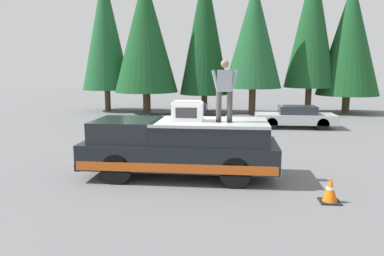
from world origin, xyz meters
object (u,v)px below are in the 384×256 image
at_px(compressor_unit, 188,111).
at_px(parked_car_silver, 295,117).
at_px(person_on_truck_bed, 224,89).
at_px(traffic_cone, 330,190).
at_px(pickup_truck, 180,147).
at_px(parked_car_black, 189,114).

distance_m(compressor_unit, parked_car_silver, 10.63).
height_order(person_on_truck_bed, traffic_cone, person_on_truck_bed).
relative_size(pickup_truck, parked_car_silver, 1.35).
bearing_deg(pickup_truck, person_on_truck_bed, -98.48).
height_order(parked_car_silver, parked_car_black, same).
xyz_separation_m(pickup_truck, parked_car_silver, (9.44, -4.78, -0.29)).
bearing_deg(person_on_truck_bed, parked_car_black, 12.24).
xyz_separation_m(compressor_unit, parked_car_black, (9.93, 1.15, -1.35)).
distance_m(person_on_truck_bed, traffic_cone, 3.72).
bearing_deg(person_on_truck_bed, traffic_cone, -120.82).
bearing_deg(parked_car_black, compressor_unit, -173.37).
bearing_deg(compressor_unit, parked_car_black, 6.63).
height_order(parked_car_silver, traffic_cone, parked_car_silver).
distance_m(pickup_truck, parked_car_black, 9.91).
relative_size(compressor_unit, parked_car_silver, 0.20).
xyz_separation_m(parked_car_silver, traffic_cone, (-11.14, 0.99, -0.29)).
relative_size(person_on_truck_bed, parked_car_black, 0.41).
height_order(pickup_truck, parked_car_silver, pickup_truck).
bearing_deg(traffic_cone, person_on_truck_bed, 59.18).
xyz_separation_m(compressor_unit, parked_car_silver, (9.51, -4.55, -1.35)).
bearing_deg(parked_car_silver, traffic_cone, 174.94).
distance_m(parked_car_black, traffic_cone, 12.49).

